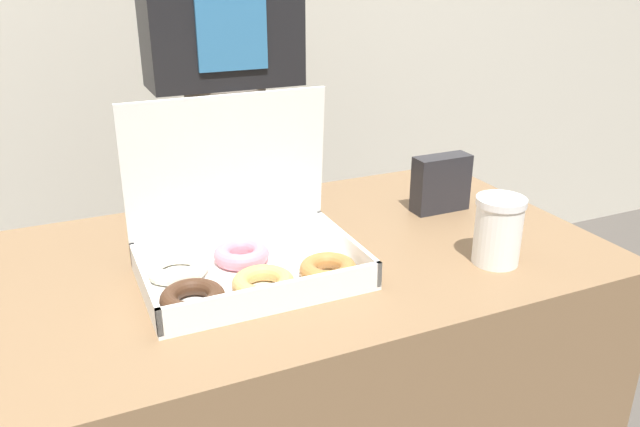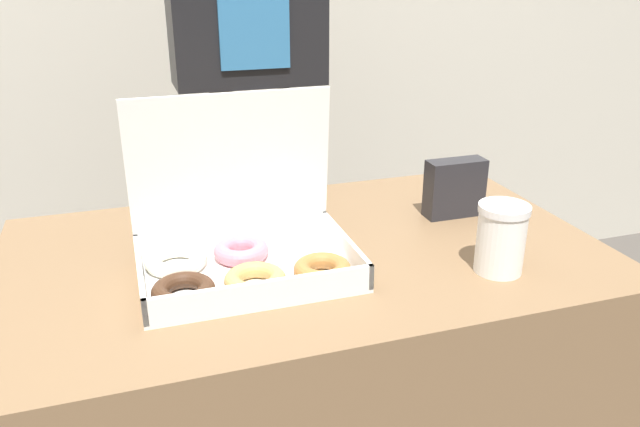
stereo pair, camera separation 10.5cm
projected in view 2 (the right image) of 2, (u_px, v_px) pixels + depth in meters
name	position (u px, v px, depth m)	size (l,w,h in m)	color
table	(307.00, 412.00, 1.25)	(1.05, 0.63, 0.72)	brown
donut_box	(238.00, 248.00, 1.02)	(0.35, 0.24, 0.28)	white
coffee_cup	(501.00, 238.00, 1.02)	(0.08, 0.08, 0.12)	white
napkin_holder	(455.00, 188.00, 1.24)	(0.12, 0.04, 0.12)	#232328
person_customer	(248.00, 59.00, 1.47)	(0.35, 0.22, 1.74)	#665B51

